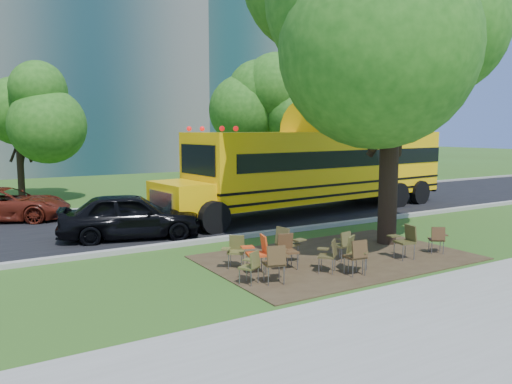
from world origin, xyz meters
TOP-DOWN VIEW (x-y plane):
  - ground at (0.00, 0.00)m, footprint 160.00×160.00m
  - sidewalk at (0.00, -5.00)m, footprint 60.00×4.00m
  - dirt_patch at (1.00, -0.50)m, footprint 7.00×4.50m
  - asphalt_road at (0.00, 7.00)m, footprint 80.00×8.00m
  - kerb_near at (0.00, 3.00)m, footprint 80.00×0.25m
  - kerb_far at (0.00, 11.10)m, footprint 80.00×0.25m
  - building_right at (24.00, 38.00)m, footprint 30.00×16.00m
  - bg_tree_2 at (-5.00, 16.00)m, footprint 4.80×4.80m
  - bg_tree_3 at (8.00, 14.00)m, footprint 5.60×5.60m
  - bg_tree_4 at (16.00, 13.00)m, footprint 5.00×5.00m
  - main_tree at (3.38, 0.06)m, footprint 7.20×7.20m
  - school_bus at (5.59, 5.99)m, footprint 13.90×4.31m
  - chair_0 at (-2.19, -1.31)m, footprint 0.52×0.63m
  - chair_1 at (-1.72, -1.59)m, footprint 0.71×0.56m
  - chair_2 at (-0.13, -1.51)m, footprint 0.57×0.71m
  - chair_3 at (-0.82, -0.70)m, footprint 0.64×0.52m
  - chair_4 at (0.28, -2.03)m, footprint 0.63×0.53m
  - chair_5 at (0.45, -1.78)m, footprint 0.59×0.74m
  - chair_6 at (2.45, -1.53)m, footprint 0.55×0.67m
  - chair_7 at (3.64, -1.61)m, footprint 0.68×0.53m
  - chair_8 at (-1.60, -0.65)m, footprint 0.57×0.73m
  - chair_9 at (-1.85, 0.05)m, footprint 0.71×0.56m
  - chair_10 at (-0.50, -0.25)m, footprint 0.67×0.65m
  - chair_11 at (0.90, -0.82)m, footprint 0.54×0.55m
  - black_car at (-3.05, 4.73)m, footprint 4.68×2.85m
  - bg_car_red at (-6.16, 10.23)m, footprint 5.09×3.83m

SIDE VIEW (x-z plane):
  - ground at x=0.00m, z-range 0.00..0.00m
  - dirt_patch at x=1.00m, z-range 0.00..0.03m
  - sidewalk at x=0.00m, z-range 0.00..0.04m
  - asphalt_road at x=0.00m, z-range 0.00..0.04m
  - kerb_near at x=0.00m, z-range 0.00..0.14m
  - kerb_far at x=0.00m, z-range 0.00..0.14m
  - chair_0 at x=-2.19m, z-range 0.09..0.87m
  - chair_7 at x=3.64m, z-range 0.09..0.89m
  - chair_11 at x=0.90m, z-range 0.10..0.90m
  - chair_9 at x=-1.85m, z-range 0.10..0.92m
  - chair_2 at x=-0.13m, z-range 0.10..0.93m
  - chair_3 at x=-0.82m, z-range 0.10..0.99m
  - chair_5 at x=0.45m, z-range 0.10..1.00m
  - chair_4 at x=0.28m, z-range 0.11..1.00m
  - chair_1 at x=-1.72m, z-range 0.11..1.03m
  - chair_6 at x=2.45m, z-range 0.11..1.04m
  - chair_8 at x=-1.60m, z-range 0.11..1.06m
  - chair_10 at x=-0.50m, z-range 0.11..1.08m
  - bg_car_red at x=-6.16m, z-range 0.00..1.29m
  - black_car at x=-3.05m, z-range 0.00..1.49m
  - school_bus at x=5.59m, z-range 0.26..3.61m
  - bg_tree_2 at x=-5.00m, z-range 0.90..7.52m
  - bg_tree_4 at x=16.00m, z-range 0.92..7.77m
  - bg_tree_3 at x=8.00m, z-range 1.11..8.95m
  - main_tree at x=3.38m, z-range 1.29..11.11m
  - building_right at x=24.00m, z-range 0.00..25.00m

